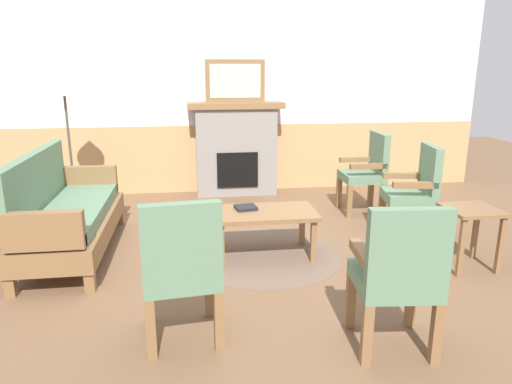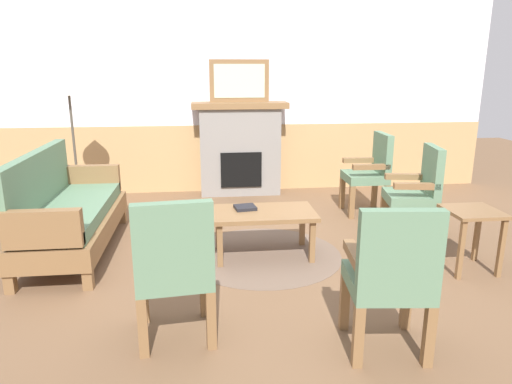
{
  "view_description": "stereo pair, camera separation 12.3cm",
  "coord_description": "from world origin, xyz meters",
  "px_view_note": "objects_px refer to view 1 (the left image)",
  "views": [
    {
      "loc": [
        -0.62,
        -4.03,
        1.74
      ],
      "look_at": [
        0.0,
        0.35,
        0.55
      ],
      "focal_mm": 32.64,
      "sensor_mm": 36.0,
      "label": 1
    },
    {
      "loc": [
        -0.49,
        -4.04,
        1.74
      ],
      "look_at": [
        0.0,
        0.35,
        0.55
      ],
      "focal_mm": 32.64,
      "sensor_mm": 36.0,
      "label": 2
    }
  ],
  "objects_px": {
    "coffee_table": "(264,217)",
    "floor_lamp_by_couch": "(64,93)",
    "side_table": "(471,221)",
    "armchair_near_fireplace": "(368,169)",
    "book_on_table": "(246,208)",
    "armchair_by_window_left": "(416,188)",
    "armchair_front_left": "(181,265)",
    "fireplace": "(236,148)",
    "armchair_front_center": "(399,272)",
    "couch": "(66,214)",
    "framed_picture": "(235,81)"
  },
  "relations": [
    {
      "from": "coffee_table",
      "to": "floor_lamp_by_couch",
      "type": "height_order",
      "value": "floor_lamp_by_couch"
    },
    {
      "from": "coffee_table",
      "to": "armchair_front_left",
      "type": "bearing_deg",
      "value": -118.74
    },
    {
      "from": "framed_picture",
      "to": "armchair_by_window_left",
      "type": "height_order",
      "value": "framed_picture"
    },
    {
      "from": "fireplace",
      "to": "book_on_table",
      "type": "distance_m",
      "value": 2.21
    },
    {
      "from": "armchair_front_left",
      "to": "armchair_front_center",
      "type": "distance_m",
      "value": 1.34
    },
    {
      "from": "armchair_by_window_left",
      "to": "book_on_table",
      "type": "bearing_deg",
      "value": -174.51
    },
    {
      "from": "armchair_front_center",
      "to": "side_table",
      "type": "distance_m",
      "value": 1.65
    },
    {
      "from": "couch",
      "to": "book_on_table",
      "type": "relative_size",
      "value": 9.31
    },
    {
      "from": "armchair_front_left",
      "to": "armchair_front_center",
      "type": "relative_size",
      "value": 1.0
    },
    {
      "from": "couch",
      "to": "floor_lamp_by_couch",
      "type": "bearing_deg",
      "value": 100.06
    },
    {
      "from": "framed_picture",
      "to": "armchair_near_fireplace",
      "type": "xyz_separation_m",
      "value": [
        1.5,
        -1.09,
        -1.02
      ]
    },
    {
      "from": "coffee_table",
      "to": "armchair_near_fireplace",
      "type": "bearing_deg",
      "value": 39.22
    },
    {
      "from": "side_table",
      "to": "armchair_front_center",
      "type": "bearing_deg",
      "value": -136.63
    },
    {
      "from": "framed_picture",
      "to": "floor_lamp_by_couch",
      "type": "bearing_deg",
      "value": -161.69
    },
    {
      "from": "floor_lamp_by_couch",
      "to": "coffee_table",
      "type": "bearing_deg",
      "value": -37.68
    },
    {
      "from": "fireplace",
      "to": "framed_picture",
      "type": "distance_m",
      "value": 0.91
    },
    {
      "from": "couch",
      "to": "armchair_near_fireplace",
      "type": "relative_size",
      "value": 1.84
    },
    {
      "from": "fireplace",
      "to": "framed_picture",
      "type": "relative_size",
      "value": 1.62
    },
    {
      "from": "fireplace",
      "to": "armchair_front_left",
      "type": "height_order",
      "value": "fireplace"
    },
    {
      "from": "couch",
      "to": "book_on_table",
      "type": "height_order",
      "value": "couch"
    },
    {
      "from": "book_on_table",
      "to": "floor_lamp_by_couch",
      "type": "distance_m",
      "value": 2.64
    },
    {
      "from": "armchair_near_fireplace",
      "to": "armchair_by_window_left",
      "type": "height_order",
      "value": "same"
    },
    {
      "from": "armchair_front_left",
      "to": "fireplace",
      "type": "bearing_deg",
      "value": 79.03
    },
    {
      "from": "framed_picture",
      "to": "armchair_by_window_left",
      "type": "relative_size",
      "value": 0.82
    },
    {
      "from": "armchair_near_fireplace",
      "to": "floor_lamp_by_couch",
      "type": "relative_size",
      "value": 0.58
    },
    {
      "from": "framed_picture",
      "to": "armchair_near_fireplace",
      "type": "height_order",
      "value": "framed_picture"
    },
    {
      "from": "armchair_front_center",
      "to": "armchair_near_fireplace",
      "type": "bearing_deg",
      "value": 72.39
    },
    {
      "from": "fireplace",
      "to": "floor_lamp_by_couch",
      "type": "bearing_deg",
      "value": -161.69
    },
    {
      "from": "side_table",
      "to": "armchair_front_left",
      "type": "bearing_deg",
      "value": -161.42
    },
    {
      "from": "armchair_by_window_left",
      "to": "floor_lamp_by_couch",
      "type": "distance_m",
      "value": 4.04
    },
    {
      "from": "framed_picture",
      "to": "book_on_table",
      "type": "xyz_separation_m",
      "value": [
        -0.13,
        -2.2,
        -1.1
      ]
    },
    {
      "from": "armchair_by_window_left",
      "to": "floor_lamp_by_couch",
      "type": "xyz_separation_m",
      "value": [
        -3.7,
        1.35,
        0.91
      ]
    },
    {
      "from": "book_on_table",
      "to": "floor_lamp_by_couch",
      "type": "xyz_separation_m",
      "value": [
        -1.91,
        1.52,
        1.0
      ]
    },
    {
      "from": "framed_picture",
      "to": "armchair_front_center",
      "type": "bearing_deg",
      "value": -81.28
    },
    {
      "from": "fireplace",
      "to": "couch",
      "type": "relative_size",
      "value": 0.72
    },
    {
      "from": "couch",
      "to": "armchair_near_fireplace",
      "type": "distance_m",
      "value": 3.43
    },
    {
      "from": "fireplace",
      "to": "armchair_front_center",
      "type": "relative_size",
      "value": 1.33
    },
    {
      "from": "armchair_by_window_left",
      "to": "armchair_front_left",
      "type": "distance_m",
      "value": 2.86
    },
    {
      "from": "floor_lamp_by_couch",
      "to": "side_table",
      "type": "bearing_deg",
      "value": -28.97
    },
    {
      "from": "coffee_table",
      "to": "book_on_table",
      "type": "relative_size",
      "value": 4.97
    },
    {
      "from": "fireplace",
      "to": "book_on_table",
      "type": "height_order",
      "value": "fireplace"
    },
    {
      "from": "side_table",
      "to": "armchair_near_fireplace",
      "type": "bearing_deg",
      "value": 99.69
    },
    {
      "from": "framed_picture",
      "to": "coffee_table",
      "type": "bearing_deg",
      "value": -89.02
    },
    {
      "from": "armchair_front_center",
      "to": "floor_lamp_by_couch",
      "type": "distance_m",
      "value": 4.29
    },
    {
      "from": "armchair_near_fireplace",
      "to": "side_table",
      "type": "relative_size",
      "value": 1.78
    },
    {
      "from": "couch",
      "to": "armchair_front_center",
      "type": "height_order",
      "value": "same"
    },
    {
      "from": "fireplace",
      "to": "side_table",
      "type": "relative_size",
      "value": 2.36
    },
    {
      "from": "armchair_front_left",
      "to": "armchair_by_window_left",
      "type": "bearing_deg",
      "value": 34.36
    },
    {
      "from": "framed_picture",
      "to": "coffee_table",
      "type": "height_order",
      "value": "framed_picture"
    },
    {
      "from": "armchair_by_window_left",
      "to": "armchair_front_left",
      "type": "xyz_separation_m",
      "value": [
        -2.36,
        -1.61,
        0.0
      ]
    }
  ]
}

